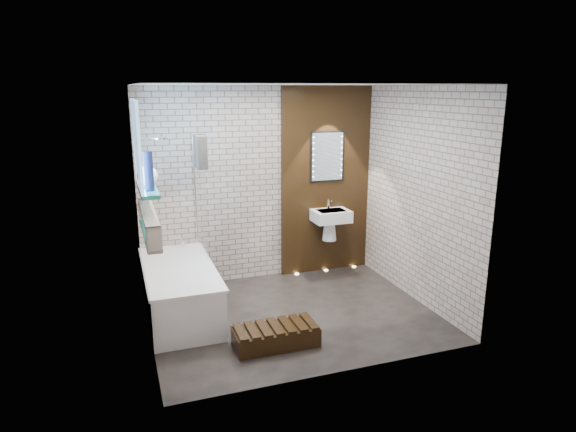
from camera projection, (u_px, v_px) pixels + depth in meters
name	position (u px, v px, depth m)	size (l,w,h in m)	color
ground	(292.00, 314.00, 5.85)	(3.20, 3.20, 0.00)	black
room_shell	(292.00, 206.00, 5.53)	(3.24, 3.20, 2.60)	gray
walnut_panel	(326.00, 181.00, 6.99)	(1.30, 0.06, 2.60)	black
clerestory_window	(139.00, 154.00, 5.20)	(0.18, 1.00, 0.94)	#7FADE0
display_niche	(149.00, 223.00, 5.20)	(0.14, 1.30, 0.26)	#217C6D
bathtub	(180.00, 290.00, 5.80)	(0.79, 1.74, 0.70)	white
bath_screen	(200.00, 197.00, 6.07)	(0.01, 0.78, 1.40)	white
towel	(201.00, 152.00, 5.77)	(0.11, 0.29, 0.38)	black
shower_head	(160.00, 138.00, 5.81)	(0.18, 0.18, 0.02)	silver
washbasin	(331.00, 220.00, 6.94)	(0.50, 0.36, 0.58)	white
led_mirror	(327.00, 157.00, 6.87)	(0.50, 0.02, 0.70)	black
walnut_step	(276.00, 336.00, 5.13)	(0.86, 0.38, 0.19)	black
niche_bottles	(150.00, 228.00, 5.17)	(0.05, 0.83, 0.14)	#B44A1B
sill_vases	(148.00, 175.00, 5.24)	(0.22, 0.41, 0.40)	white
floor_uplights	(326.00, 270.00, 7.25)	(0.96, 0.06, 0.01)	#FFD899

